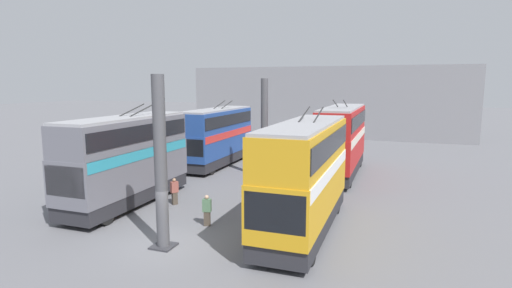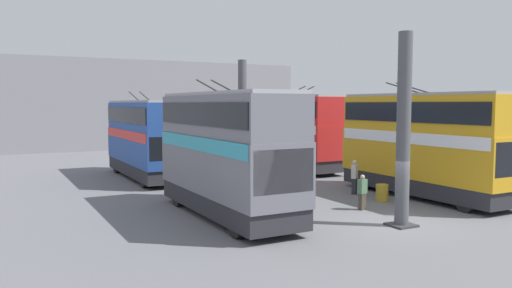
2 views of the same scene
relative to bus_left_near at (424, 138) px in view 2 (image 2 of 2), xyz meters
name	(u,v)px [view 2 (image 2 of 2)]	position (x,y,z in m)	size (l,w,h in m)	color
ground_plane	(397,225)	(-3.65, 5.23, -2.93)	(240.00, 240.00, 0.00)	slate
depot_back_wall	(140,105)	(33.09, 5.23, 1.63)	(0.50, 36.00, 9.12)	gray
support_column_near	(403,133)	(-3.89, 5.23, 0.60)	(0.95, 0.95, 7.31)	#4C4C51
support_column_far	(242,122)	(9.65, 5.23, 0.60)	(0.95, 0.95, 7.31)	#4C4C51
bus_left_near	(424,138)	(0.00, 0.00, 0.00)	(9.64, 2.54, 5.78)	black
bus_left_far	(290,127)	(12.51, 0.00, 0.04)	(10.33, 2.54, 5.84)	black
bus_right_near	(226,146)	(0.65, 10.45, -0.02)	(9.13, 2.54, 5.73)	black
bus_right_far	(145,134)	(12.69, 10.45, -0.18)	(9.75, 2.54, 5.46)	black
person_by_left_row	(354,176)	(2.23, 2.50, -1.99)	(0.43, 0.48, 1.77)	#2D2D33
person_by_right_row	(268,189)	(1.59, 7.98, -2.12)	(0.48, 0.43, 1.56)	#473D33
person_aisle_foreground	(362,191)	(-0.92, 4.64, -2.12)	(0.33, 0.47, 1.56)	#473D33
oil_drum	(382,193)	(0.17, 2.51, -2.53)	(0.62, 0.62, 0.81)	#B28E23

